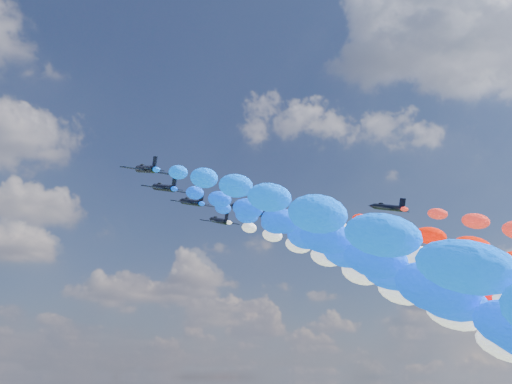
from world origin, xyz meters
TOP-DOWN VIEW (x-y plane):
  - jet_0 at (-28.72, -5.26)m, footprint 9.56×12.95m
  - trail_0 at (-28.72, -72.24)m, footprint 7.23×131.03m
  - jet_1 at (-21.05, 4.46)m, footprint 10.09×13.32m
  - trail_1 at (-21.05, -62.52)m, footprint 7.23×131.03m
  - jet_2 at (-11.50, 11.96)m, footprint 9.95×13.22m
  - trail_2 at (-11.50, -55.03)m, footprint 7.23×131.03m
  - jet_3 at (0.38, 10.15)m, footprint 9.96×13.23m
  - trail_3 at (0.38, -56.84)m, footprint 7.23×131.03m
  - jet_4 at (1.70, 24.51)m, footprint 10.14×13.35m
  - trail_4 at (1.70, -42.47)m, footprint 7.23×131.03m
  - jet_5 at (9.80, 14.07)m, footprint 9.37×12.81m
  - jet_6 at (17.75, 5.32)m, footprint 9.35×12.79m
  - jet_7 at (28.27, -6.07)m, footprint 9.92×13.21m

SIDE VIEW (x-z plane):
  - trail_0 at x=-28.72m, z-range 46.35..108.75m
  - trail_1 at x=-21.05m, z-range 46.35..108.75m
  - trail_2 at x=-11.50m, z-range 46.35..108.75m
  - trail_3 at x=0.38m, z-range 46.35..108.75m
  - trail_4 at x=1.70m, z-range 46.35..108.75m
  - jet_0 at x=-28.72m, z-range 103.54..109.67m
  - jet_1 at x=-21.05m, z-range 103.54..109.67m
  - jet_2 at x=-11.50m, z-range 103.54..109.67m
  - jet_3 at x=0.38m, z-range 103.54..109.67m
  - jet_4 at x=1.70m, z-range 103.54..109.67m
  - jet_5 at x=9.80m, z-range 103.54..109.67m
  - jet_6 at x=17.75m, z-range 103.54..109.67m
  - jet_7 at x=28.27m, z-range 103.54..109.67m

